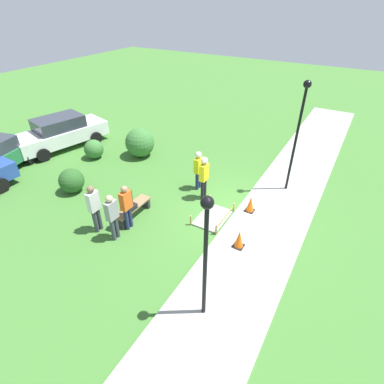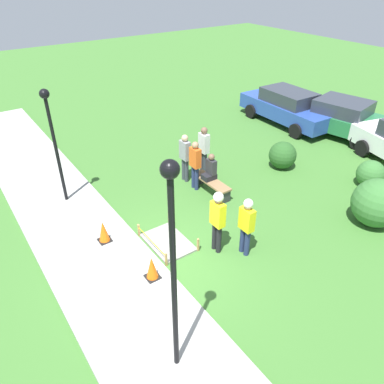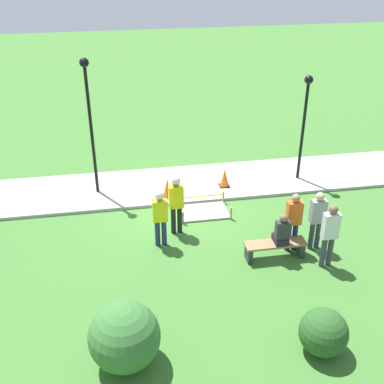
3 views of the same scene
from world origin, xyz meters
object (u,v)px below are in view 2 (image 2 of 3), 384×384
(lamppost_near, at_px, (173,250))
(parked_car_green, at_px, (341,117))
(traffic_cone_near_patch, at_px, (104,231))
(park_bench, at_px, (211,184))
(worker_assistant, at_px, (218,217))
(lamppost_far, at_px, (52,130))
(person_seated_on_bench, at_px, (210,169))
(worker_supervisor, at_px, (247,222))
(traffic_cone_far_patch, at_px, (152,268))
(bystander_in_white_shirt, at_px, (185,155))
(parked_car_blue, at_px, (287,107))
(bystander_in_orange_shirt, at_px, (195,163))
(bystander_in_gray_shirt, at_px, (204,148))

(lamppost_near, height_order, parked_car_green, lamppost_near)
(traffic_cone_near_patch, relative_size, park_bench, 0.39)
(worker_assistant, height_order, lamppost_near, lamppost_near)
(traffic_cone_near_patch, height_order, lamppost_far, lamppost_far)
(person_seated_on_bench, xyz_separation_m, worker_supervisor, (3.01, -1.15, 0.18))
(worker_assistant, bearing_deg, traffic_cone_far_patch, -89.94)
(bystander_in_white_shirt, bearing_deg, lamppost_far, -104.77)
(traffic_cone_near_patch, distance_m, parked_car_blue, 11.14)
(bystander_in_white_shirt, height_order, lamppost_far, lamppost_far)
(bystander_in_orange_shirt, xyz_separation_m, lamppost_far, (-1.67, -3.87, 1.49))
(person_seated_on_bench, relative_size, parked_car_blue, 0.19)
(bystander_in_orange_shirt, relative_size, lamppost_near, 0.40)
(bystander_in_gray_shirt, bearing_deg, park_bench, -25.33)
(traffic_cone_near_patch, bearing_deg, person_seated_on_bench, 97.71)
(traffic_cone_near_patch, distance_m, lamppost_far, 3.35)
(traffic_cone_far_patch, distance_m, bystander_in_gray_shirt, 5.50)
(lamppost_near, bearing_deg, bystander_in_white_shirt, 144.68)
(traffic_cone_near_patch, xyz_separation_m, bystander_in_white_shirt, (-1.61, 3.74, 0.56))
(lamppost_far, bearing_deg, bystander_in_gray_shirt, 77.56)
(bystander_in_gray_shirt, xyz_separation_m, parked_car_green, (0.49, 7.07, -0.24))
(park_bench, bearing_deg, parked_car_blue, 113.62)
(bystander_in_white_shirt, bearing_deg, traffic_cone_near_patch, -66.75)
(parked_car_green, bearing_deg, parked_car_blue, -167.83)
(parked_car_green, bearing_deg, bystander_in_gray_shirt, -105.61)
(worker_supervisor, xyz_separation_m, worker_assistant, (-0.51, -0.53, 0.09))
(park_bench, bearing_deg, lamppost_near, -43.30)
(bystander_in_white_shirt, relative_size, lamppost_far, 0.48)
(bystander_in_orange_shirt, bearing_deg, parked_car_green, 91.11)
(lamppost_far, bearing_deg, lamppost_near, -1.64)
(person_seated_on_bench, xyz_separation_m, parked_car_green, (-0.57, 7.58, -0.04))
(bystander_in_white_shirt, distance_m, parked_car_green, 7.88)
(park_bench, distance_m, parked_car_blue, 7.27)
(bystander_in_gray_shirt, bearing_deg, parked_car_blue, 105.86)
(lamppost_near, relative_size, parked_car_blue, 0.91)
(lamppost_near, bearing_deg, worker_supervisor, 117.84)
(worker_supervisor, bearing_deg, traffic_cone_near_patch, -130.61)
(traffic_cone_near_patch, height_order, parked_car_green, parked_car_green)
(traffic_cone_near_patch, distance_m, parked_car_green, 11.66)
(park_bench, relative_size, parked_car_blue, 0.34)
(bystander_in_white_shirt, bearing_deg, bystander_in_gray_shirt, 89.49)
(bystander_in_orange_shirt, bearing_deg, bystander_in_gray_shirt, 127.74)
(lamppost_far, bearing_deg, bystander_in_white_shirt, 75.23)
(worker_supervisor, relative_size, parked_car_green, 0.37)
(traffic_cone_far_patch, relative_size, parked_car_green, 0.14)
(worker_assistant, bearing_deg, bystander_in_white_shirt, 158.59)
(park_bench, xyz_separation_m, lamppost_near, (4.59, -4.33, 2.57))
(bystander_in_orange_shirt, distance_m, bystander_in_white_shirt, 0.65)
(traffic_cone_near_patch, relative_size, bystander_in_gray_shirt, 0.35)
(traffic_cone_far_patch, xyz_separation_m, parked_car_green, (-3.07, 11.22, 0.38))
(worker_assistant, relative_size, parked_car_blue, 0.38)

